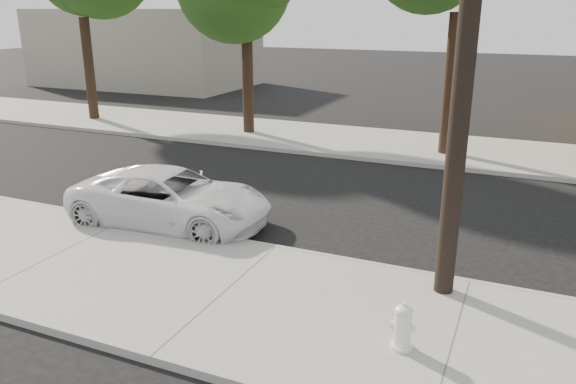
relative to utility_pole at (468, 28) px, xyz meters
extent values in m
plane|color=black|center=(-3.60, 2.70, -4.70)|extent=(120.00, 120.00, 0.00)
cube|color=gray|center=(-3.60, -1.60, -4.62)|extent=(90.00, 4.40, 0.15)
cube|color=gray|center=(-3.60, 11.20, -4.62)|extent=(90.00, 5.00, 0.15)
cube|color=#9E9B93|center=(-3.60, 0.60, -4.62)|extent=(90.00, 0.12, 0.16)
cube|color=gray|center=(-23.60, 22.70, -2.20)|extent=(14.00, 8.00, 5.00)
cylinder|color=black|center=(0.00, 0.00, -0.05)|extent=(0.34, 0.34, 9.00)
cylinder|color=black|center=(-17.60, 10.70, -2.30)|extent=(0.44, 0.44, 4.50)
cylinder|color=black|center=(-9.60, 10.90, -2.42)|extent=(0.44, 0.44, 4.25)
cylinder|color=black|center=(-1.60, 10.50, -2.17)|extent=(0.44, 0.44, 4.75)
imported|color=white|center=(-6.61, 1.10, -4.02)|extent=(5.03, 2.61, 1.36)
cylinder|color=white|center=(-0.29, -2.10, -4.52)|extent=(0.34, 0.34, 0.06)
cylinder|color=white|center=(-0.29, -2.10, -4.25)|extent=(0.26, 0.26, 0.59)
ellipsoid|color=white|center=(-0.29, -2.10, -3.94)|extent=(0.28, 0.28, 0.20)
cylinder|color=white|center=(-0.29, -2.10, -4.19)|extent=(0.37, 0.13, 0.12)
cylinder|color=white|center=(-0.29, -2.10, -4.19)|extent=(0.16, 0.20, 0.15)
camera|label=1|loc=(1.07, -9.45, 0.29)|focal=35.00mm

